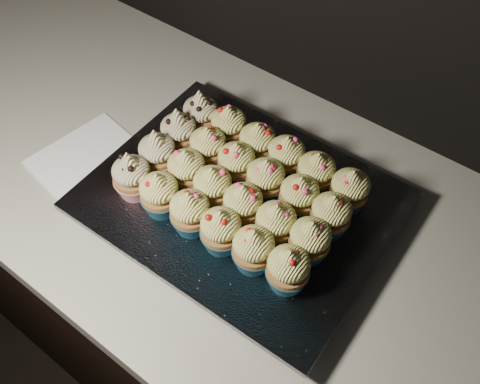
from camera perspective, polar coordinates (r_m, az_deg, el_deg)
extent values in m
cube|color=black|center=(1.27, 8.57, -18.78)|extent=(2.40, 0.60, 0.86)
cube|color=beige|center=(0.87, 12.11, -8.76)|extent=(2.44, 0.64, 0.04)
cube|color=white|center=(0.99, -15.45, 2.98)|extent=(0.20, 0.20, 0.00)
cube|color=black|center=(0.88, 0.00, -1.56)|extent=(0.44, 0.34, 0.02)
cube|color=silver|center=(0.87, 0.00, -0.90)|extent=(0.48, 0.38, 0.01)
cone|color=#B3182D|center=(0.88, -11.19, 0.67)|extent=(0.06, 0.06, 0.03)
ellipsoid|color=beige|center=(0.85, -11.58, 2.27)|extent=(0.06, 0.06, 0.04)
cone|color=beige|center=(0.83, -11.89, 3.53)|extent=(0.03, 0.03, 0.03)
cone|color=navy|center=(0.85, -8.38, -1.15)|extent=(0.06, 0.06, 0.03)
ellipsoid|color=#F2EB7A|center=(0.82, -8.68, 0.45)|extent=(0.06, 0.06, 0.04)
cone|color=#F2EB7A|center=(0.80, -8.88, 1.48)|extent=(0.03, 0.03, 0.02)
cone|color=navy|center=(0.82, -5.22, -3.08)|extent=(0.06, 0.06, 0.03)
ellipsoid|color=#F2EB7A|center=(0.79, -5.41, -1.50)|extent=(0.06, 0.06, 0.04)
cone|color=#F2EB7A|center=(0.77, -5.54, -0.48)|extent=(0.03, 0.03, 0.02)
cone|color=navy|center=(0.80, -1.99, -5.00)|extent=(0.06, 0.06, 0.03)
ellipsoid|color=#F2EB7A|center=(0.77, -2.07, -3.45)|extent=(0.06, 0.06, 0.04)
cone|color=#F2EB7A|center=(0.75, -2.12, -2.45)|extent=(0.03, 0.03, 0.02)
cone|color=navy|center=(0.78, 1.41, -6.99)|extent=(0.06, 0.06, 0.03)
ellipsoid|color=#F2EB7A|center=(0.75, 1.47, -5.49)|extent=(0.06, 0.06, 0.04)
cone|color=#F2EB7A|center=(0.73, 1.51, -4.52)|extent=(0.03, 0.03, 0.02)
cone|color=navy|center=(0.77, 5.02, -9.03)|extent=(0.06, 0.06, 0.03)
ellipsoid|color=#F2EB7A|center=(0.74, 5.23, -7.59)|extent=(0.06, 0.06, 0.04)
cone|color=#F2EB7A|center=(0.72, 5.36, -6.66)|extent=(0.03, 0.03, 0.02)
cone|color=#B3182D|center=(0.90, -8.59, 3.02)|extent=(0.06, 0.06, 0.03)
ellipsoid|color=beige|center=(0.87, -8.88, 4.66)|extent=(0.06, 0.06, 0.04)
cone|color=beige|center=(0.85, -9.11, 5.94)|extent=(0.03, 0.03, 0.03)
cone|color=navy|center=(0.87, -5.58, 1.33)|extent=(0.06, 0.06, 0.03)
ellipsoid|color=#F2EB7A|center=(0.84, -5.78, 2.97)|extent=(0.06, 0.06, 0.04)
cone|color=#F2EB7A|center=(0.83, -5.90, 4.02)|extent=(0.03, 0.03, 0.02)
cone|color=navy|center=(0.85, -2.88, -0.48)|extent=(0.06, 0.06, 0.03)
ellipsoid|color=#F2EB7A|center=(0.82, -2.98, 1.15)|extent=(0.06, 0.06, 0.04)
cone|color=#F2EB7A|center=(0.80, -3.05, 2.19)|extent=(0.03, 0.03, 0.02)
cone|color=navy|center=(0.83, 0.31, -2.37)|extent=(0.06, 0.06, 0.03)
ellipsoid|color=#F2EB7A|center=(0.79, 0.32, -0.77)|extent=(0.06, 0.06, 0.04)
cone|color=#F2EB7A|center=(0.78, 0.33, 0.26)|extent=(0.03, 0.03, 0.02)
cone|color=navy|center=(0.81, 3.75, -4.33)|extent=(0.06, 0.06, 0.03)
ellipsoid|color=#F2EB7A|center=(0.78, 3.89, -2.77)|extent=(0.06, 0.06, 0.04)
cone|color=#F2EB7A|center=(0.76, 3.99, -1.77)|extent=(0.03, 0.03, 0.02)
cone|color=navy|center=(0.80, 7.27, -6.04)|extent=(0.06, 0.06, 0.03)
ellipsoid|color=#F2EB7A|center=(0.76, 7.55, -4.53)|extent=(0.06, 0.06, 0.04)
cone|color=#F2EB7A|center=(0.75, 7.74, -3.56)|extent=(0.03, 0.03, 0.02)
cone|color=#B3182D|center=(0.93, -6.40, 5.26)|extent=(0.06, 0.06, 0.03)
ellipsoid|color=beige|center=(0.90, -6.61, 6.92)|extent=(0.06, 0.06, 0.04)
cone|color=beige|center=(0.88, -6.78, 8.20)|extent=(0.03, 0.03, 0.03)
cone|color=navy|center=(0.90, -3.35, 3.77)|extent=(0.06, 0.06, 0.03)
ellipsoid|color=#F2EB7A|center=(0.87, -3.47, 5.43)|extent=(0.06, 0.06, 0.04)
cone|color=#F2EB7A|center=(0.86, -3.54, 6.49)|extent=(0.03, 0.03, 0.02)
cone|color=navy|center=(0.88, -0.36, 2.11)|extent=(0.06, 0.06, 0.03)
ellipsoid|color=#F2EB7A|center=(0.85, -0.37, 3.77)|extent=(0.06, 0.06, 0.04)
cone|color=#F2EB7A|center=(0.83, -0.38, 4.82)|extent=(0.03, 0.03, 0.02)
cone|color=navy|center=(0.86, 2.67, 0.37)|extent=(0.06, 0.06, 0.03)
ellipsoid|color=#F2EB7A|center=(0.83, 2.77, 2.00)|extent=(0.06, 0.06, 0.04)
cone|color=#F2EB7A|center=(0.81, 2.83, 3.05)|extent=(0.03, 0.03, 0.02)
cone|color=navy|center=(0.84, 6.18, -1.43)|extent=(0.06, 0.06, 0.03)
ellipsoid|color=#F2EB7A|center=(0.81, 6.41, 0.17)|extent=(0.06, 0.06, 0.04)
cone|color=#F2EB7A|center=(0.79, 6.56, 1.20)|extent=(0.03, 0.03, 0.02)
cone|color=navy|center=(0.83, 9.44, -3.36)|extent=(0.06, 0.06, 0.03)
ellipsoid|color=#F2EB7A|center=(0.80, 9.79, -1.80)|extent=(0.06, 0.06, 0.04)
cone|color=#F2EB7A|center=(0.78, 10.02, -0.80)|extent=(0.03, 0.03, 0.02)
cone|color=#B3182D|center=(0.95, -4.12, 7.18)|extent=(0.06, 0.06, 0.03)
ellipsoid|color=beige|center=(0.93, -4.25, 8.85)|extent=(0.06, 0.06, 0.04)
cone|color=beige|center=(0.91, -4.36, 10.14)|extent=(0.03, 0.03, 0.03)
cone|color=navy|center=(0.93, -1.20, 5.98)|extent=(0.06, 0.06, 0.03)
ellipsoid|color=#F2EB7A|center=(0.91, -1.24, 7.65)|extent=(0.06, 0.06, 0.04)
cone|color=#F2EB7A|center=(0.89, -1.26, 8.71)|extent=(0.03, 0.03, 0.02)
cone|color=navy|center=(0.91, 1.80, 4.21)|extent=(0.06, 0.06, 0.03)
ellipsoid|color=#F2EB7A|center=(0.88, 1.87, 5.87)|extent=(0.06, 0.06, 0.04)
cone|color=#F2EB7A|center=(0.86, 1.91, 6.93)|extent=(0.03, 0.03, 0.02)
cone|color=navy|center=(0.89, 4.84, 2.82)|extent=(0.06, 0.06, 0.03)
ellipsoid|color=#F2EB7A|center=(0.86, 5.01, 4.47)|extent=(0.06, 0.06, 0.04)
cone|color=#F2EB7A|center=(0.84, 5.12, 5.52)|extent=(0.03, 0.03, 0.02)
cone|color=navy|center=(0.87, 7.91, 1.04)|extent=(0.06, 0.06, 0.03)
ellipsoid|color=#F2EB7A|center=(0.84, 8.19, 2.67)|extent=(0.06, 0.06, 0.04)
cone|color=#F2EB7A|center=(0.83, 8.37, 3.71)|extent=(0.03, 0.03, 0.02)
cone|color=navy|center=(0.86, 11.34, -0.76)|extent=(0.06, 0.06, 0.03)
ellipsoid|color=#F2EB7A|center=(0.83, 11.75, 0.83)|extent=(0.06, 0.06, 0.04)
cone|color=#F2EB7A|center=(0.81, 12.01, 1.85)|extent=(0.03, 0.03, 0.02)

